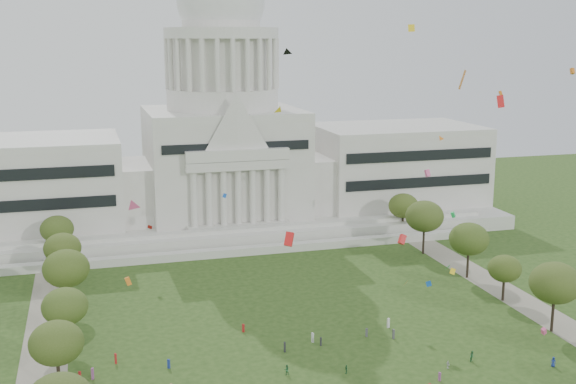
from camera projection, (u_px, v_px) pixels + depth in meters
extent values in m
cube|color=silver|center=(224.00, 217.00, 216.35)|extent=(160.00, 60.00, 4.00)
cube|color=silver|center=(249.00, 250.00, 185.52)|extent=(130.00, 3.00, 2.00)
cube|color=silver|center=(242.00, 237.00, 192.73)|extent=(140.00, 3.00, 5.00)
cube|color=beige|center=(27.00, 185.00, 197.96)|extent=(50.00, 34.00, 22.00)
cube|color=beige|center=(396.00, 166.00, 227.43)|extent=(50.00, 34.00, 22.00)
cube|color=beige|center=(132.00, 191.00, 204.20)|extent=(12.00, 26.00, 16.00)
cube|color=beige|center=(313.00, 181.00, 218.67)|extent=(12.00, 26.00, 16.00)
cube|color=beige|center=(224.00, 165.00, 212.07)|extent=(44.00, 38.00, 28.00)
cube|color=beige|center=(238.00, 165.00, 192.59)|extent=(28.00, 3.00, 2.40)
cube|color=black|center=(22.00, 190.00, 181.36)|extent=(46.00, 0.40, 11.00)
cube|color=black|center=(420.00, 169.00, 210.84)|extent=(46.00, 0.40, 11.00)
cylinder|color=beige|center=(223.00, 99.00, 208.01)|extent=(32.00, 32.00, 6.00)
cylinder|color=beige|center=(222.00, 64.00, 205.93)|extent=(28.00, 28.00, 14.00)
cylinder|color=silver|center=(221.00, 33.00, 204.15)|extent=(32.40, 32.40, 3.00)
cylinder|color=beige|center=(221.00, 13.00, 203.00)|extent=(22.00, 22.00, 8.00)
cube|color=gray|center=(44.00, 362.00, 123.96)|extent=(8.00, 160.00, 0.04)
cube|color=gray|center=(530.00, 306.00, 149.68)|extent=(8.00, 160.00, 0.04)
cylinder|color=black|center=(59.00, 378.00, 112.24)|extent=(0.56, 0.56, 5.47)
ellipsoid|color=#374C17|center=(56.00, 343.00, 111.03)|extent=(8.42, 8.42, 6.89)
cylinder|color=black|center=(552.00, 316.00, 136.19)|extent=(0.56, 0.56, 6.20)
ellipsoid|color=#3D501B|center=(555.00, 283.00, 134.82)|extent=(9.55, 9.55, 7.82)
cylinder|color=black|center=(67.00, 336.00, 128.14)|extent=(0.56, 0.56, 5.27)
ellipsoid|color=#395219|center=(65.00, 306.00, 126.97)|extent=(8.12, 8.12, 6.65)
cylinder|color=black|center=(503.00, 290.00, 152.46)|extent=(0.56, 0.56, 4.56)
ellipsoid|color=#3A4F17|center=(505.00, 269.00, 151.45)|extent=(7.01, 7.01, 5.74)
cylinder|color=black|center=(68.00, 299.00, 145.47)|extent=(0.56, 0.56, 6.03)
ellipsoid|color=#364C15|center=(66.00, 268.00, 144.13)|extent=(9.29, 9.29, 7.60)
cylinder|color=black|center=(468.00, 265.00, 167.04)|extent=(0.56, 0.56, 5.97)
ellipsoid|color=#344E17|center=(469.00, 239.00, 165.72)|extent=(9.19, 9.19, 7.52)
cylinder|color=black|center=(64.00, 272.00, 162.71)|extent=(0.56, 0.56, 5.41)
ellipsoid|color=#384A16|center=(62.00, 248.00, 161.51)|extent=(8.33, 8.33, 6.81)
cylinder|color=black|center=(423.00, 242.00, 185.61)|extent=(0.56, 0.56, 6.37)
ellipsoid|color=#3A4C1A|center=(424.00, 216.00, 184.20)|extent=(9.82, 9.82, 8.03)
cylinder|color=black|center=(58.00, 251.00, 179.33)|extent=(0.56, 0.56, 5.32)
ellipsoid|color=#324814|center=(57.00, 229.00, 178.15)|extent=(8.19, 8.19, 6.70)
cylinder|color=black|center=(403.00, 226.00, 203.24)|extent=(0.56, 0.56, 5.47)
ellipsoid|color=#3E5217|center=(403.00, 206.00, 202.03)|extent=(8.42, 8.42, 6.89)
imported|color=navy|center=(553.00, 362.00, 121.93)|extent=(1.03, 0.97, 1.77)
imported|color=#33723F|center=(472.00, 356.00, 123.90)|extent=(1.08, 1.07, 1.93)
imported|color=#33723F|center=(346.00, 369.00, 119.50)|extent=(0.50, 0.90, 1.53)
imported|color=#33723F|center=(287.00, 370.00, 119.07)|extent=(0.90, 0.60, 1.77)
imported|color=silver|center=(448.00, 365.00, 121.29)|extent=(0.62, 0.89, 1.38)
cube|color=silver|center=(388.00, 323.00, 138.42)|extent=(0.55, 0.41, 1.90)
cube|color=#B21E1E|center=(116.00, 359.00, 123.18)|extent=(0.37, 0.51, 1.78)
cube|color=#B21E1E|center=(243.00, 328.00, 136.38)|extent=(0.49, 0.46, 1.58)
cube|color=#B21E1E|center=(80.00, 376.00, 117.22)|extent=(0.46, 0.44, 1.50)
cube|color=#4C4C51|center=(367.00, 333.00, 134.21)|extent=(0.51, 0.42, 1.67)
cube|color=#4C4C51|center=(394.00, 334.00, 133.24)|extent=(0.34, 0.51, 1.86)
cube|color=#994C8C|center=(440.00, 377.00, 116.88)|extent=(0.45, 0.47, 1.51)
cube|color=#26262B|center=(285.00, 347.00, 127.70)|extent=(0.37, 0.53, 1.85)
cube|color=#26262B|center=(321.00, 341.00, 130.35)|extent=(0.30, 0.44, 1.57)
cube|color=silver|center=(313.00, 338.00, 131.75)|extent=(0.39, 0.54, 1.84)
cube|color=navy|center=(169.00, 364.00, 121.38)|extent=(0.50, 0.47, 1.60)
cube|color=#994C8C|center=(93.00, 374.00, 117.44)|extent=(0.46, 0.59, 1.94)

